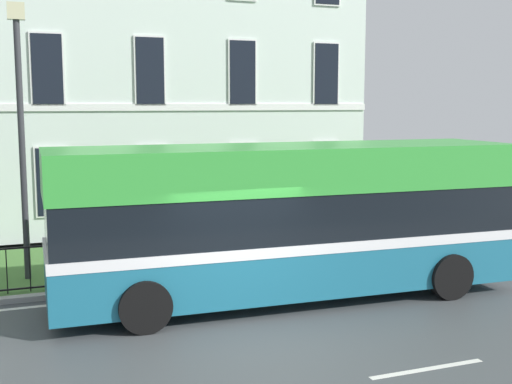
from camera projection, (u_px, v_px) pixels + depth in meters
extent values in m
cube|color=#424749|center=(263.00, 348.00, 11.12)|extent=(60.00, 56.00, 0.06)
cube|color=silver|center=(202.00, 289.00, 14.50)|extent=(54.00, 0.14, 0.01)
cube|color=silver|center=(427.00, 369.00, 10.16)|extent=(2.00, 0.12, 0.01)
cube|color=#9E9E99|center=(196.00, 282.00, 14.92)|extent=(57.00, 0.24, 0.12)
cube|color=#467635|center=(170.00, 258.00, 17.24)|extent=(57.00, 4.75, 0.12)
cube|color=silver|center=(81.00, 69.00, 23.10)|extent=(17.20, 9.34, 10.21)
cube|color=white|center=(101.00, 107.00, 18.92)|extent=(17.20, 0.06, 0.20)
cube|color=#2D333D|center=(104.00, 201.00, 19.27)|extent=(1.10, 0.06, 2.20)
cube|color=white|center=(52.00, 182.00, 18.68)|extent=(0.92, 0.04, 2.02)
cube|color=black|center=(52.00, 182.00, 18.66)|extent=(0.82, 0.03, 1.92)
cube|color=white|center=(152.00, 178.00, 19.69)|extent=(0.92, 0.04, 2.02)
cube|color=black|center=(152.00, 178.00, 19.67)|extent=(0.82, 0.03, 1.92)
cube|color=white|center=(243.00, 174.00, 20.70)|extent=(0.92, 0.04, 2.02)
cube|color=black|center=(243.00, 174.00, 20.68)|extent=(0.82, 0.03, 1.92)
cube|color=white|center=(325.00, 171.00, 21.72)|extent=(0.92, 0.04, 2.02)
cube|color=black|center=(325.00, 171.00, 21.70)|extent=(0.82, 0.03, 1.92)
cube|color=white|center=(47.00, 69.00, 18.26)|extent=(0.92, 0.04, 2.02)
cube|color=black|center=(47.00, 69.00, 18.24)|extent=(0.82, 0.03, 1.92)
cube|color=white|center=(150.00, 71.00, 19.27)|extent=(0.92, 0.04, 2.02)
cube|color=black|center=(150.00, 71.00, 19.25)|extent=(0.82, 0.03, 1.92)
cube|color=white|center=(243.00, 72.00, 20.29)|extent=(0.92, 0.04, 2.02)
cube|color=black|center=(243.00, 72.00, 20.27)|extent=(0.82, 0.03, 1.92)
cube|color=white|center=(326.00, 74.00, 21.30)|extent=(0.92, 0.04, 2.02)
cube|color=black|center=(327.00, 74.00, 21.28)|extent=(0.82, 0.03, 1.92)
cube|color=black|center=(137.00, 239.00, 14.60)|extent=(19.03, 0.04, 0.04)
cube|color=black|center=(138.00, 278.00, 14.72)|extent=(19.03, 0.04, 0.04)
cylinder|color=black|center=(7.00, 271.00, 13.71)|extent=(0.02, 0.02, 0.95)
cylinder|color=black|center=(30.00, 269.00, 13.87)|extent=(0.02, 0.02, 0.95)
cylinder|color=black|center=(52.00, 267.00, 14.03)|extent=(0.02, 0.02, 0.95)
cylinder|color=black|center=(74.00, 266.00, 14.19)|extent=(0.02, 0.02, 0.95)
cylinder|color=black|center=(96.00, 264.00, 14.35)|extent=(0.02, 0.02, 0.95)
cylinder|color=black|center=(117.00, 262.00, 14.51)|extent=(0.02, 0.02, 0.95)
cylinder|color=black|center=(138.00, 260.00, 14.67)|extent=(0.02, 0.02, 0.95)
cylinder|color=black|center=(158.00, 259.00, 14.83)|extent=(0.02, 0.02, 0.95)
cylinder|color=black|center=(178.00, 257.00, 14.99)|extent=(0.02, 0.02, 0.95)
cylinder|color=black|center=(197.00, 255.00, 15.15)|extent=(0.02, 0.02, 0.95)
cylinder|color=black|center=(216.00, 254.00, 15.31)|extent=(0.02, 0.02, 0.95)
cylinder|color=black|center=(234.00, 252.00, 15.47)|extent=(0.02, 0.02, 0.95)
cylinder|color=black|center=(252.00, 251.00, 15.63)|extent=(0.02, 0.02, 0.95)
cylinder|color=black|center=(270.00, 249.00, 15.79)|extent=(0.02, 0.02, 0.95)
cylinder|color=black|center=(288.00, 248.00, 15.95)|extent=(0.02, 0.02, 0.95)
cylinder|color=black|center=(305.00, 246.00, 16.11)|extent=(0.02, 0.02, 0.95)
cylinder|color=black|center=(321.00, 245.00, 16.27)|extent=(0.02, 0.02, 0.95)
cylinder|color=black|center=(338.00, 243.00, 16.43)|extent=(0.02, 0.02, 0.95)
cylinder|color=black|center=(354.00, 242.00, 16.59)|extent=(0.02, 0.02, 0.95)
cylinder|color=black|center=(370.00, 241.00, 16.75)|extent=(0.02, 0.02, 0.95)
cylinder|color=black|center=(385.00, 240.00, 16.91)|extent=(0.02, 0.02, 0.95)
cylinder|color=black|center=(400.00, 238.00, 17.07)|extent=(0.02, 0.02, 0.95)
cylinder|color=black|center=(415.00, 237.00, 17.23)|extent=(0.02, 0.02, 0.95)
cylinder|color=black|center=(430.00, 236.00, 17.39)|extent=(0.02, 0.02, 0.95)
cylinder|color=black|center=(444.00, 235.00, 17.55)|extent=(0.02, 0.02, 0.95)
cylinder|color=black|center=(458.00, 233.00, 17.71)|extent=(0.02, 0.02, 0.95)
cylinder|color=black|center=(472.00, 232.00, 17.87)|extent=(0.02, 0.02, 0.95)
cylinder|color=black|center=(486.00, 231.00, 18.03)|extent=(0.02, 0.02, 0.95)
cube|color=#1D6883|center=(288.00, 261.00, 13.78)|extent=(9.71, 2.73, 1.06)
cube|color=white|center=(288.00, 238.00, 13.72)|extent=(9.73, 2.75, 0.20)
cube|color=black|center=(288.00, 212.00, 13.65)|extent=(9.63, 2.68, 1.00)
cube|color=green|center=(288.00, 167.00, 13.52)|extent=(9.71, 2.73, 0.88)
cube|color=black|center=(483.00, 203.00, 15.22)|extent=(0.13, 2.03, 0.92)
cube|color=black|center=(485.00, 162.00, 15.09)|extent=(0.12, 1.74, 0.56)
cylinder|color=silver|center=(460.00, 251.00, 16.11)|extent=(0.05, 0.20, 0.20)
cylinder|color=silver|center=(503.00, 266.00, 14.66)|extent=(0.05, 0.20, 0.20)
cylinder|color=black|center=(392.00, 253.00, 15.94)|extent=(0.97, 0.33, 0.96)
cylinder|color=black|center=(450.00, 276.00, 13.77)|extent=(0.97, 0.33, 0.96)
cylinder|color=black|center=(126.00, 275.00, 13.88)|extent=(0.97, 0.33, 0.96)
cylinder|color=black|center=(145.00, 306.00, 11.72)|extent=(0.97, 0.33, 0.96)
cylinder|color=#333338|center=(22.00, 152.00, 14.59)|extent=(0.14, 0.14, 5.71)
cube|color=beige|center=(16.00, 11.00, 14.19)|extent=(0.36, 0.24, 0.36)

